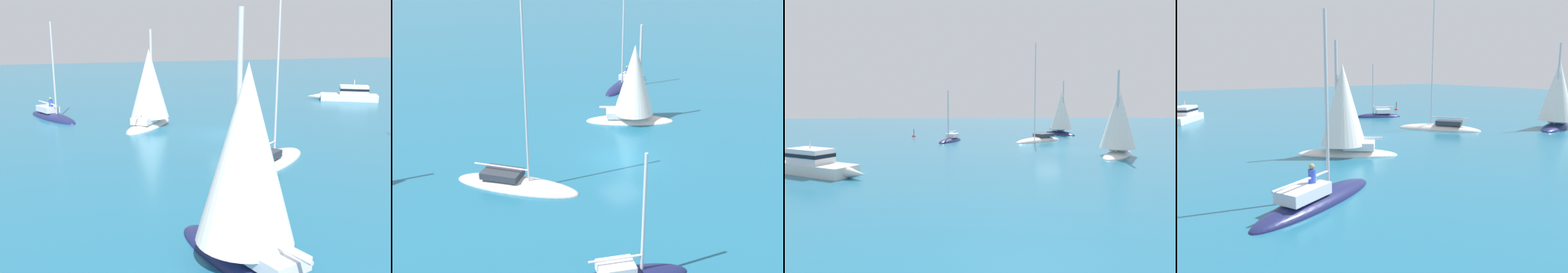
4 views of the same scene
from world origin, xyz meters
The scene contains 4 objects.
ground_plane centered at (0.00, 0.00, 0.00)m, with size 160.00×160.00×0.00m, color #1E607F.
yacht_1 centered at (-4.73, 4.97, 2.66)m, with size 5.49×6.41×7.69m.
sloop centered at (-0.75, -7.43, 0.11)m, with size 7.36×6.19×12.07m.
yacht_2 centered at (-11.97, 10.45, 0.13)m, with size 4.61×7.29×8.39m.
Camera 2 is at (25.57, -21.83, 15.54)m, focal length 52.41 mm.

